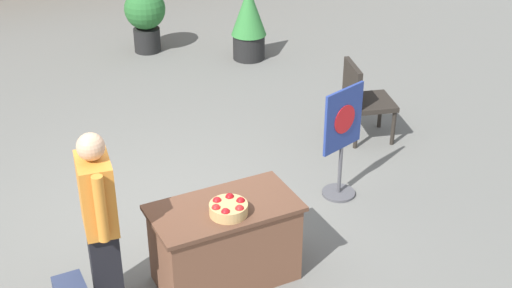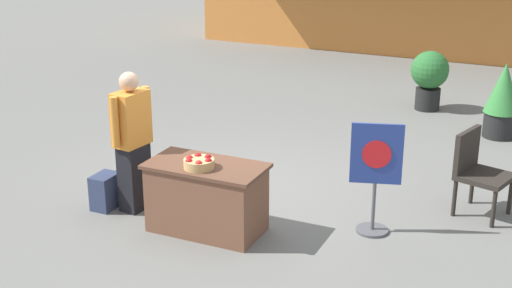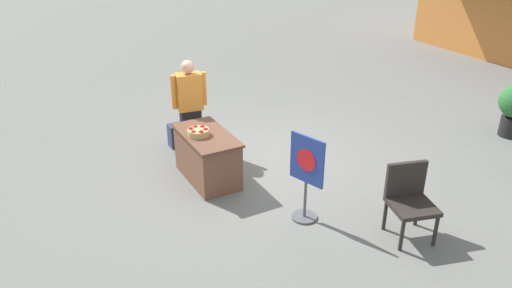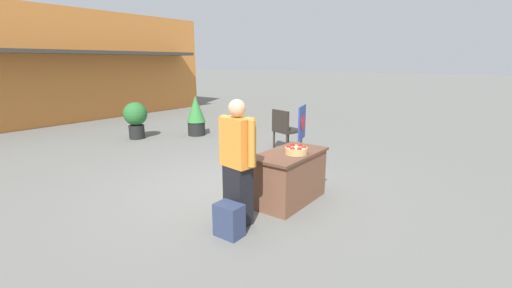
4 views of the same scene
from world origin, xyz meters
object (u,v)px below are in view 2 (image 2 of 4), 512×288
apple_basket (199,163)px  patio_chair (477,168)px  poster_board (375,175)px  display_table (207,197)px  backpack (106,191)px  potted_plant_far_right (503,99)px  potted_plant_far_left (429,76)px  person_visitor (132,141)px

apple_basket → patio_chair: (2.62, 1.84, -0.28)m
apple_basket → poster_board: size_ratio=0.26×
display_table → backpack: (-1.38, 0.02, -0.18)m
backpack → patio_chair: size_ratio=0.42×
display_table → patio_chair: patio_chair is taller
backpack → potted_plant_far_right: size_ratio=0.36×
display_table → potted_plant_far_left: (1.22, 5.71, 0.20)m
apple_basket → patio_chair: size_ratio=0.33×
person_visitor → potted_plant_far_right: size_ratio=1.44×
backpack → poster_board: 3.17m
backpack → potted_plant_far_left: bearing=65.5°
potted_plant_far_left → patio_chair: bearing=-70.8°
display_table → person_visitor: bearing=171.9°
display_table → potted_plant_far_right: 5.35m
potted_plant_far_left → potted_plant_far_right: 1.66m
potted_plant_far_left → potted_plant_far_right: potted_plant_far_right is taller
person_visitor → patio_chair: bearing=31.4°
poster_board → potted_plant_far_left: poster_board is taller
backpack → patio_chair: bearing=23.1°
apple_basket → patio_chair: patio_chair is taller
apple_basket → person_visitor: person_visitor is taller
backpack → patio_chair: patio_chair is taller
person_visitor → patio_chair: (3.65, 1.57, -0.29)m
apple_basket → person_visitor: bearing=165.1°
display_table → potted_plant_far_right: potted_plant_far_right is taller
patio_chair → potted_plant_far_right: 2.99m
backpack → patio_chair: (3.98, 1.70, 0.35)m
poster_board → potted_plant_far_left: bearing=168.2°
poster_board → person_visitor: bearing=-94.9°
display_table → backpack: size_ratio=3.08×
potted_plant_far_left → potted_plant_far_right: bearing=-37.5°
display_table → potted_plant_far_right: (2.53, 4.70, 0.21)m
backpack → potted_plant_far_left: size_ratio=0.41×
person_visitor → patio_chair: size_ratio=1.69×
display_table → poster_board: poster_board is taller
potted_plant_far_left → apple_basket: bearing=-101.9°
potted_plant_far_right → poster_board: bearing=-102.2°
display_table → person_visitor: person_visitor is taller
display_table → potted_plant_far_left: size_ratio=1.27×
patio_chair → potted_plant_far_left: potted_plant_far_left is taller
poster_board → potted_plant_far_right: bearing=150.8°
apple_basket → potted_plant_far_right: 5.46m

